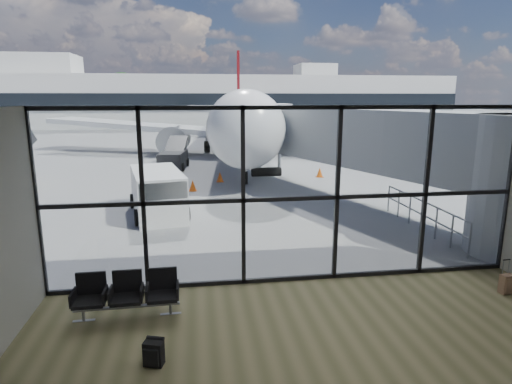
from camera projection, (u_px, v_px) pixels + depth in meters
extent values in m
plane|color=slate|center=(215.00, 138.00, 49.81)|extent=(220.00, 220.00, 0.00)
cube|color=brown|center=(340.00, 377.00, 7.30)|extent=(12.00, 8.00, 0.01)
cube|color=silver|center=(353.00, 110.00, 6.32)|extent=(12.00, 8.00, 0.02)
cube|color=white|center=(291.00, 197.00, 10.68)|extent=(12.00, 0.04, 4.50)
cube|color=black|center=(289.00, 278.00, 11.15)|extent=(12.00, 0.12, 0.10)
cube|color=black|center=(291.00, 199.00, 10.69)|extent=(12.00, 0.12, 0.10)
cube|color=black|center=(292.00, 108.00, 10.20)|extent=(12.00, 0.12, 0.10)
cube|color=black|center=(36.00, 205.00, 9.85)|extent=(0.10, 0.12, 4.50)
cube|color=black|center=(143.00, 202.00, 10.18)|extent=(0.10, 0.12, 4.50)
cube|color=black|center=(243.00, 198.00, 10.51)|extent=(0.10, 0.12, 4.50)
cube|color=black|center=(337.00, 195.00, 10.84)|extent=(0.10, 0.12, 4.50)
cube|color=black|center=(425.00, 192.00, 11.18)|extent=(0.10, 0.12, 4.50)
cube|color=black|center=(508.00, 189.00, 11.51)|extent=(0.10, 0.12, 4.50)
cube|color=#999C9E|center=(352.00, 136.00, 18.87)|extent=(7.45, 14.81, 2.40)
cube|color=#999C9E|center=(266.00, 126.00, 25.27)|extent=(2.60, 2.20, 2.60)
cylinder|color=gray|center=(253.00, 161.00, 25.62)|extent=(0.20, 0.20, 1.80)
cylinder|color=gray|center=(279.00, 161.00, 25.84)|extent=(0.20, 0.20, 1.80)
cylinder|color=black|center=(266.00, 172.00, 25.87)|extent=(1.80, 0.56, 0.56)
cylinder|color=gray|center=(469.00, 240.00, 12.60)|extent=(0.06, 0.06, 1.10)
cylinder|color=gray|center=(452.00, 231.00, 13.47)|extent=(0.06, 0.06, 1.10)
cylinder|color=gray|center=(436.00, 223.00, 14.34)|extent=(0.06, 0.06, 1.10)
cylinder|color=gray|center=(422.00, 216.00, 15.21)|extent=(0.06, 0.06, 1.10)
cylinder|color=gray|center=(410.00, 209.00, 16.08)|extent=(0.06, 0.06, 1.10)
cylinder|color=gray|center=(399.00, 204.00, 16.94)|extent=(0.06, 0.06, 1.10)
cylinder|color=gray|center=(389.00, 198.00, 17.81)|extent=(0.06, 0.06, 1.10)
cylinder|color=gray|center=(423.00, 201.00, 15.09)|extent=(0.06, 5.40, 0.06)
cylinder|color=gray|center=(422.00, 214.00, 15.20)|extent=(0.06, 5.40, 0.06)
cube|color=#ACACA7|center=(208.00, 101.00, 70.19)|extent=(80.00, 12.00, 8.00)
cube|color=black|center=(209.00, 101.00, 64.30)|extent=(80.00, 0.20, 2.40)
cube|color=#ACACA7|center=(43.00, 65.00, 65.53)|extent=(10.00, 8.00, 3.00)
cube|color=#ACACA7|center=(315.00, 70.00, 71.60)|extent=(6.00, 6.00, 2.00)
cylinder|color=#382619|center=(19.00, 114.00, 75.78)|extent=(0.50, 0.50, 3.42)
sphere|color=black|center=(16.00, 90.00, 74.86)|extent=(6.27, 6.27, 6.27)
cylinder|color=#382619|center=(55.00, 116.00, 76.69)|extent=(0.50, 0.50, 2.70)
sphere|color=black|center=(53.00, 97.00, 75.97)|extent=(4.95, 4.95, 4.95)
cylinder|color=#382619|center=(90.00, 115.00, 77.48)|extent=(0.50, 0.50, 3.06)
sphere|color=black|center=(88.00, 93.00, 76.66)|extent=(5.61, 5.61, 5.61)
cylinder|color=#382619|center=(124.00, 113.00, 78.27)|extent=(0.50, 0.50, 3.42)
sphere|color=black|center=(122.00, 90.00, 77.36)|extent=(6.27, 6.27, 6.27)
cube|color=gray|center=(127.00, 307.00, 9.23)|extent=(2.23, 0.13, 0.04)
cube|color=black|center=(90.00, 301.00, 9.07)|extent=(0.64, 0.60, 0.08)
cube|color=black|center=(91.00, 284.00, 9.28)|extent=(0.63, 0.08, 0.56)
cube|color=black|center=(127.00, 299.00, 9.19)|extent=(0.64, 0.60, 0.08)
cube|color=black|center=(128.00, 282.00, 9.40)|extent=(0.63, 0.08, 0.56)
cube|color=black|center=(163.00, 296.00, 9.31)|extent=(0.64, 0.60, 0.08)
cube|color=black|center=(163.00, 279.00, 9.52)|extent=(0.63, 0.08, 0.56)
cylinder|color=gray|center=(83.00, 316.00, 9.11)|extent=(0.06, 0.06, 0.25)
cylinder|color=gray|center=(171.00, 309.00, 9.40)|extent=(0.06, 0.06, 0.25)
cube|color=black|center=(154.00, 353.00, 7.59)|extent=(0.38, 0.30, 0.46)
cube|color=black|center=(151.00, 358.00, 7.47)|extent=(0.28, 0.14, 0.32)
cylinder|color=black|center=(155.00, 339.00, 7.64)|extent=(0.33, 0.17, 0.08)
cube|color=#836049|center=(507.00, 284.00, 10.36)|extent=(0.34, 0.23, 0.47)
cube|color=#836049|center=(510.00, 286.00, 10.27)|extent=(0.26, 0.07, 0.35)
cylinder|color=gray|center=(503.00, 268.00, 10.34)|extent=(0.02, 0.02, 0.39)
cylinder|color=gray|center=(509.00, 267.00, 10.38)|extent=(0.02, 0.02, 0.39)
cube|color=black|center=(507.00, 260.00, 10.32)|extent=(0.21, 0.05, 0.02)
cylinder|color=black|center=(500.00, 291.00, 10.47)|extent=(0.03, 0.06, 0.05)
cylinder|color=black|center=(505.00, 291.00, 10.52)|extent=(0.03, 0.06, 0.05)
cylinder|color=silver|center=(241.00, 116.00, 36.03)|extent=(6.74, 31.63, 3.87)
sphere|color=silver|center=(246.00, 129.00, 20.73)|extent=(3.87, 3.87, 3.87)
cone|color=silver|center=(238.00, 107.00, 53.82)|extent=(4.43, 6.61, 3.87)
cube|color=black|center=(246.00, 118.00, 21.23)|extent=(2.41, 1.46, 0.52)
cube|color=silver|center=(138.00, 126.00, 36.81)|extent=(15.83, 9.47, 1.24)
cylinder|color=black|center=(175.00, 140.00, 35.17)|extent=(2.52, 3.75, 2.20)
cube|color=silver|center=(212.00, 106.00, 53.12)|extent=(6.06, 3.51, 0.19)
cube|color=silver|center=(341.00, 125.00, 37.69)|extent=(16.10, 6.93, 1.24)
cylinder|color=black|center=(306.00, 139.00, 35.70)|extent=(2.52, 3.75, 2.20)
cube|color=silver|center=(265.00, 106.00, 53.46)|extent=(5.94, 2.55, 0.19)
cube|color=maroon|center=(238.00, 79.00, 53.07)|extent=(0.68, 3.99, 6.28)
cylinder|color=gray|center=(245.00, 171.00, 23.29)|extent=(0.21, 0.21, 1.47)
cylinder|color=black|center=(245.00, 178.00, 23.37)|extent=(0.33, 0.75, 0.73)
cylinder|color=black|center=(207.00, 147.00, 36.98)|extent=(0.56, 1.04, 1.00)
cylinder|color=black|center=(275.00, 146.00, 37.27)|extent=(0.56, 1.04, 1.00)
cube|color=silver|center=(157.00, 193.00, 17.27)|extent=(2.56, 4.42, 1.80)
cube|color=black|center=(162.00, 188.00, 15.75)|extent=(1.89, 1.39, 0.63)
cylinder|color=black|center=(138.00, 217.00, 15.86)|extent=(0.34, 0.66, 0.63)
cylinder|color=black|center=(186.00, 213.00, 16.44)|extent=(0.34, 0.66, 0.63)
cylinder|color=black|center=(133.00, 201.00, 18.36)|extent=(0.34, 0.66, 0.63)
cylinder|color=black|center=(175.00, 198.00, 18.94)|extent=(0.34, 0.66, 0.63)
cube|color=black|center=(173.00, 160.00, 28.48)|extent=(1.94, 3.43, 1.09)
cube|color=black|center=(176.00, 145.00, 29.58)|extent=(1.65, 2.86, 1.12)
cylinder|color=black|center=(159.00, 167.00, 27.48)|extent=(0.29, 0.57, 0.54)
cylinder|color=black|center=(182.00, 167.00, 27.50)|extent=(0.29, 0.57, 0.54)
cylinder|color=black|center=(165.00, 162.00, 29.60)|extent=(0.29, 0.57, 0.54)
cylinder|color=black|center=(187.00, 162.00, 29.62)|extent=(0.29, 0.57, 0.54)
cube|color=gray|center=(6.00, 155.00, 22.36)|extent=(2.30, 2.82, 1.59)
cylinder|color=black|center=(0.00, 181.00, 23.09)|extent=(0.38, 0.52, 0.47)
cylinder|color=black|center=(27.00, 183.00, 22.69)|extent=(0.38, 0.52, 0.47)
cube|color=#D24F0B|center=(220.00, 181.00, 24.16)|extent=(0.40, 0.40, 0.03)
cone|color=#D24F0B|center=(220.00, 177.00, 24.10)|extent=(0.38, 0.38, 0.57)
cube|color=#FA5D0D|center=(193.00, 190.00, 21.82)|extent=(0.39, 0.39, 0.03)
cone|color=#FA5D0D|center=(193.00, 185.00, 21.76)|extent=(0.37, 0.37, 0.56)
cube|color=#CE510A|center=(319.00, 177.00, 25.57)|extent=(0.40, 0.40, 0.03)
cone|color=#CE510A|center=(320.00, 172.00, 25.51)|extent=(0.39, 0.39, 0.58)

